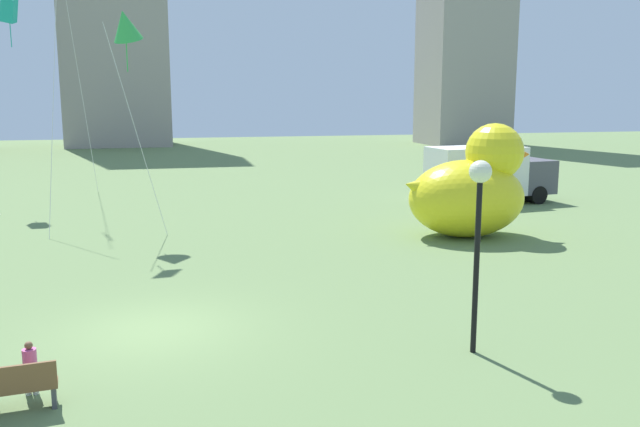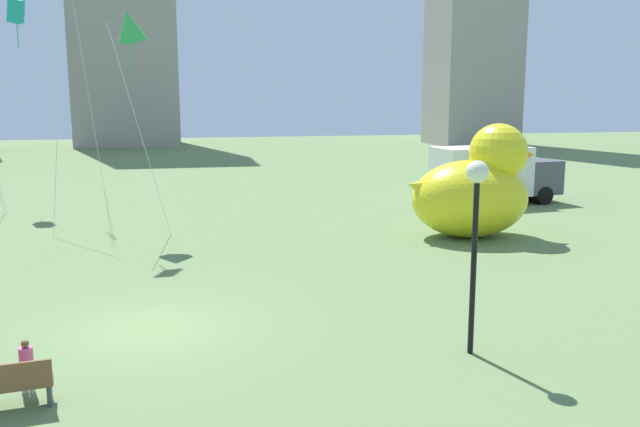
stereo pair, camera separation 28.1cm
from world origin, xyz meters
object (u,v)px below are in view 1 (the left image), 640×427
at_px(lamppost, 479,205).
at_px(kite_teal, 8,11).
at_px(park_bench, 9,388).
at_px(person_child, 30,365).
at_px(box_truck, 488,175).
at_px(giant_inflatable_duck, 471,189).
at_px(kite_green, 125,26).

distance_m(lamppost, kite_teal, 26.97).
distance_m(park_bench, lamppost, 9.44).
xyz_separation_m(person_child, kite_teal, (-4.37, 22.83, 8.69)).
relative_size(lamppost, box_truck, 0.62).
height_order(giant_inflatable_duck, kite_teal, kite_teal).
relative_size(kite_green, kite_teal, 0.87).
bearing_deg(kite_teal, kite_green, -55.51).
height_order(giant_inflatable_duck, box_truck, giant_inflatable_duck).
xyz_separation_m(person_child, giant_inflatable_duck, (13.91, 11.07, 1.28)).
bearing_deg(person_child, park_bench, -107.29).
bearing_deg(kite_green, park_bench, -95.65).
height_order(lamppost, kite_teal, kite_teal).
distance_m(person_child, kite_teal, 24.82).
relative_size(park_bench, giant_inflatable_duck, 0.31).
bearing_deg(box_truck, park_bench, -134.32).
distance_m(person_child, kite_green, 16.41).
xyz_separation_m(person_child, box_truck, (18.21, 18.16, 0.89)).
distance_m(park_bench, person_child, 0.76).
bearing_deg(lamppost, person_child, -179.49).
bearing_deg(park_bench, kite_green, 84.35).
bearing_deg(person_child, giant_inflatable_duck, 38.51).
relative_size(giant_inflatable_duck, box_truck, 0.78).
bearing_deg(lamppost, giant_inflatable_duck, 64.98).
relative_size(person_child, kite_green, 0.12).
xyz_separation_m(box_truck, kite_green, (-16.91, -3.56, 6.48)).
bearing_deg(park_bench, lamppost, 5.05).
bearing_deg(kite_teal, lamppost, -59.98).
height_order(person_child, kite_teal, kite_teal).
xyz_separation_m(kite_green, kite_teal, (-5.66, 8.23, 1.31)).
xyz_separation_m(lamppost, kite_green, (-7.49, 14.52, 4.76)).
xyz_separation_m(park_bench, person_child, (0.22, 0.72, 0.09)).
distance_m(box_truck, kite_teal, 24.33).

